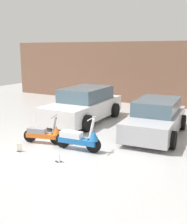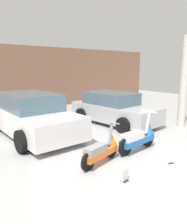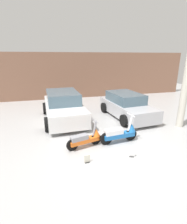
% 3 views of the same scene
% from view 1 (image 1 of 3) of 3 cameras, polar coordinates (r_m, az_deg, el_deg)
% --- Properties ---
extents(ground_plane, '(28.00, 28.00, 0.00)m').
position_cam_1_polar(ground_plane, '(8.93, -7.28, -8.12)').
color(ground_plane, '#B2B2B2').
extents(wall_back, '(19.60, 0.12, 3.57)m').
position_cam_1_polar(wall_back, '(16.24, 11.59, 7.62)').
color(wall_back, '#845B47').
rests_on(wall_back, ground_plane).
extents(scooter_front_left, '(1.39, 0.64, 0.99)m').
position_cam_1_polar(scooter_front_left, '(9.70, -9.94, -4.31)').
color(scooter_front_left, black).
rests_on(scooter_front_left, ground_plane).
extents(scooter_front_right, '(1.58, 0.57, 1.11)m').
position_cam_1_polar(scooter_front_right, '(8.91, -2.83, -5.40)').
color(scooter_front_right, black).
rests_on(scooter_front_right, ground_plane).
extents(car_rear_left, '(2.21, 4.41, 1.48)m').
position_cam_1_polar(car_rear_left, '(12.50, -1.95, 1.40)').
color(car_rear_left, white).
rests_on(car_rear_left, ground_plane).
extents(car_rear_center, '(2.16, 4.04, 1.33)m').
position_cam_1_polar(car_rear_center, '(10.68, 12.50, -1.26)').
color(car_rear_center, '#B7B7BC').
rests_on(car_rear_center, ground_plane).
extents(placard_near_left_scooter, '(0.20, 0.14, 0.26)m').
position_cam_1_polar(placard_near_left_scooter, '(9.20, -14.80, -7.06)').
color(placard_near_left_scooter, black).
rests_on(placard_near_left_scooter, ground_plane).
extents(placard_near_right_scooter, '(0.20, 0.17, 0.26)m').
position_cam_1_polar(placard_near_right_scooter, '(8.19, -7.27, -9.22)').
color(placard_near_right_scooter, black).
rests_on(placard_near_right_scooter, ground_plane).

